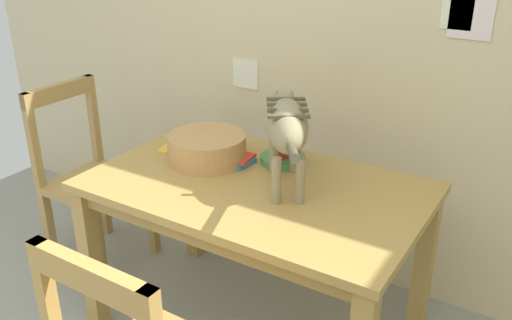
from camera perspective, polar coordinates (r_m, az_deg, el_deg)
wall_rear at (r=2.57m, az=9.75°, el=13.64°), size 4.80×0.11×2.50m
dining_table at (r=2.22m, az=-0.00°, el=-4.49°), size 1.31×0.81×0.73m
cat at (r=2.08m, az=3.19°, el=3.54°), size 0.41×0.61×0.34m
saucer_bowl at (r=2.36m, az=2.77°, el=0.12°), size 0.19×0.19×0.03m
coffee_mug at (r=2.34m, az=2.87°, el=1.41°), size 0.13×0.09×0.09m
magazine at (r=2.53m, az=-6.50°, el=1.41°), size 0.30×0.27×0.01m
book_stack at (r=2.36m, az=-2.57°, el=0.19°), size 0.19×0.14×0.03m
wicker_basket at (r=2.36m, az=-5.08°, el=1.29°), size 0.33×0.33×0.12m
wooden_chair_near at (r=2.96m, az=-16.69°, el=-1.85°), size 0.43×0.43×0.94m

